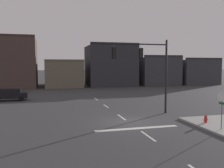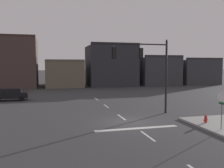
% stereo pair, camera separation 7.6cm
% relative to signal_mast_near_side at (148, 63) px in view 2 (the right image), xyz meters
% --- Properties ---
extents(ground_plane, '(400.00, 400.00, 0.00)m').
position_rel_signal_mast_near_side_xyz_m(ground_plane, '(-2.79, -2.76, -4.82)').
color(ground_plane, '#353538').
extents(stop_bar_paint, '(6.40, 0.50, 0.01)m').
position_rel_signal_mast_near_side_xyz_m(stop_bar_paint, '(-2.79, -4.76, -4.82)').
color(stop_bar_paint, silver).
rests_on(stop_bar_paint, ground).
extents(lane_centreline, '(0.16, 26.40, 0.01)m').
position_rel_signal_mast_near_side_xyz_m(lane_centreline, '(-2.79, -0.76, -4.82)').
color(lane_centreline, silver).
rests_on(lane_centreline, ground).
extents(signal_mast_near_side, '(6.91, 0.37, 7.10)m').
position_rel_signal_mast_near_side_xyz_m(signal_mast_near_side, '(0.00, 0.00, 0.00)').
color(signal_mast_near_side, black).
rests_on(signal_mast_near_side, ground).
extents(stop_sign, '(0.76, 0.64, 2.83)m').
position_rel_signal_mast_near_side_xyz_m(stop_sign, '(2.67, -7.01, -2.68)').
color(stop_sign, '#56565B').
rests_on(stop_sign, ground).
extents(car_lot_nearside, '(4.50, 2.03, 1.61)m').
position_rel_signal_mast_near_side_xyz_m(car_lot_nearside, '(-13.95, 12.57, -3.97)').
color(car_lot_nearside, black).
rests_on(car_lot_nearside, ground).
extents(fire_hydrant, '(0.40, 0.30, 0.75)m').
position_rel_signal_mast_near_side_xyz_m(fire_hydrant, '(2.86, -4.99, -4.50)').
color(fire_hydrant, red).
rests_on(fire_hydrant, ground).
extents(building_row, '(49.52, 13.29, 10.35)m').
position_rel_signal_mast_near_side_xyz_m(building_row, '(3.90, 32.27, -1.08)').
color(building_row, '#473833').
rests_on(building_row, ground).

